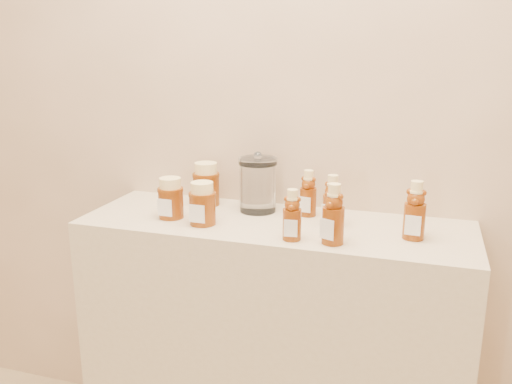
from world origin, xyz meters
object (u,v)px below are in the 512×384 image
(bear_bottle_back_left, at_px, (308,190))
(glass_canister, at_px, (258,182))
(display_table, at_px, (273,352))
(honey_jar_left, at_px, (171,198))
(bear_bottle_front_left, at_px, (292,211))

(bear_bottle_back_left, xyz_separation_m, glass_canister, (-0.17, -0.00, 0.01))
(display_table, xyz_separation_m, bear_bottle_back_left, (0.08, 0.10, 0.53))
(display_table, bearing_deg, honey_jar_left, -170.63)
(display_table, height_order, bear_bottle_front_left, bear_bottle_front_left)
(honey_jar_left, distance_m, glass_canister, 0.28)
(bear_bottle_back_left, relative_size, glass_canister, 0.87)
(bear_bottle_front_left, height_order, honey_jar_left, bear_bottle_front_left)
(display_table, bearing_deg, bear_bottle_back_left, 50.08)
(bear_bottle_back_left, distance_m, honey_jar_left, 0.43)
(display_table, relative_size, honey_jar_left, 9.33)
(bear_bottle_back_left, relative_size, honey_jar_left, 1.30)
(honey_jar_left, xyz_separation_m, glass_canister, (0.24, 0.15, 0.03))
(honey_jar_left, bearing_deg, glass_canister, 34.43)
(bear_bottle_back_left, height_order, glass_canister, glass_canister)
(bear_bottle_front_left, bearing_deg, display_table, 117.48)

